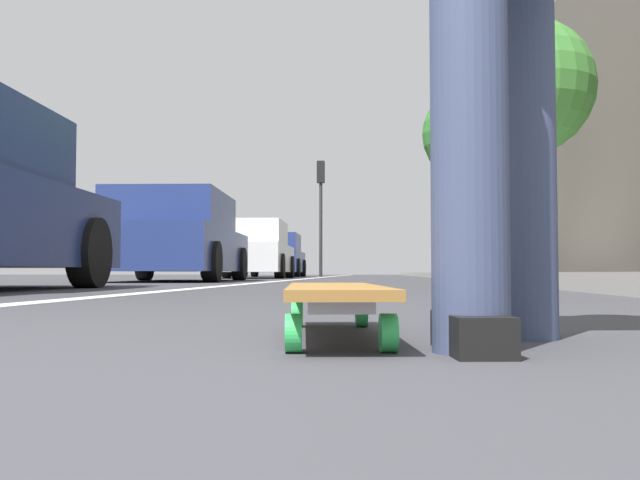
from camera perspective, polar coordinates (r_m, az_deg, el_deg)
The scene contains 11 objects.
ground_plane at distance 10.60m, azimuth 2.93°, elevation -3.42°, with size 80.00×80.00×0.00m, color #38383D.
lane_stripe_white at distance 20.66m, azimuth 0.09°, elevation -3.04°, with size 52.00×0.16×0.01m, color silver.
sidewalk_curb at distance 18.85m, azimuth 14.03°, elevation -2.78°, with size 52.00×3.20×0.15m, color #9E9B93.
building_facade at distance 23.79m, azimuth 19.71°, elevation 7.54°, with size 40.00×1.20×8.58m, color #5E564D.
skateboard at distance 1.57m, azimuth 1.14°, elevation -4.46°, with size 0.86×0.28×0.11m.
parked_car_mid at distance 12.06m, azimuth -11.71°, elevation 0.04°, with size 4.59×2.17×1.47m.
parked_car_far at distance 18.30m, azimuth -5.58°, elevation -0.92°, with size 4.42×2.09×1.46m.
parked_car_end at distance 24.19m, azimuth -3.71°, elevation -1.34°, with size 4.10×2.04×1.46m.
traffic_light at distance 25.78m, azimuth 0.06°, elevation 3.53°, with size 0.33×0.28×4.22m.
street_tree_mid at distance 13.53m, azimuth 16.25°, elevation 11.60°, with size 2.46×2.46×4.72m.
street_tree_far at distance 20.77m, azimuth 12.06°, elevation 8.27°, with size 2.74×2.74×5.46m.
Camera 1 is at (-0.59, -0.30, 0.14)m, focal length 39.62 mm.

